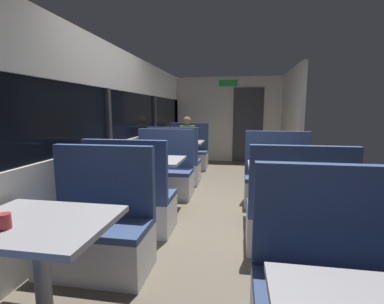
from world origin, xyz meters
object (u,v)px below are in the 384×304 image
at_px(bench_mid_window_facing_entry, 164,176).
at_px(dining_table_mid_window, 150,166).
at_px(dining_table_rear_aisle, 286,174).
at_px(bench_rear_aisle_facing_entry, 277,184).
at_px(seated_passenger, 187,147).
at_px(dining_table_near_window, 39,236).
at_px(bench_far_window_facing_end, 175,166).
at_px(bench_near_window_facing_entry, 98,234).
at_px(bench_rear_aisle_facing_end, 296,221).
at_px(bench_front_aisle_facing_entry, 338,303).
at_px(bench_far_window_facing_entry, 188,155).
at_px(dining_table_far_window, 182,146).
at_px(coffee_cup_primary, 5,221).
at_px(bench_mid_window_facing_end, 132,204).

bearing_deg(bench_mid_window_facing_entry, dining_table_mid_window, -90.00).
bearing_deg(dining_table_rear_aisle, bench_mid_window_facing_entry, 153.32).
bearing_deg(bench_rear_aisle_facing_entry, seated_passenger, 127.46).
bearing_deg(bench_mid_window_facing_entry, dining_table_near_window, -90.00).
bearing_deg(dining_table_mid_window, bench_far_window_facing_end, 90.00).
distance_m(bench_near_window_facing_entry, bench_far_window_facing_end, 3.02).
xyz_separation_m(dining_table_near_window, bench_near_window_facing_entry, (0.00, 0.70, -0.31)).
bearing_deg(seated_passenger, bench_rear_aisle_facing_end, -64.40).
distance_m(bench_far_window_facing_end, bench_front_aisle_facing_entry, 4.04).
relative_size(bench_far_window_facing_entry, bench_rear_aisle_facing_entry, 1.00).
height_order(bench_front_aisle_facing_entry, seated_passenger, seated_passenger).
height_order(dining_table_far_window, bench_far_window_facing_entry, bench_far_window_facing_entry).
xyz_separation_m(bench_mid_window_facing_entry, seated_passenger, (0.00, 2.14, 0.21)).
relative_size(dining_table_near_window, bench_far_window_facing_entry, 0.82).
bearing_deg(bench_near_window_facing_entry, bench_front_aisle_facing_entry, -18.53).
height_order(bench_far_window_facing_end, bench_front_aisle_facing_entry, same).
distance_m(bench_far_window_facing_entry, bench_rear_aisle_facing_end, 4.21).
bearing_deg(bench_far_window_facing_entry, dining_table_far_window, -90.00).
xyz_separation_m(dining_table_mid_window, bench_front_aisle_facing_entry, (1.79, -2.11, -0.31)).
xyz_separation_m(bench_far_window_facing_end, bench_rear_aisle_facing_end, (1.79, -2.41, 0.00)).
bearing_deg(dining_table_rear_aisle, seated_passenger, 120.52).
xyz_separation_m(bench_mid_window_facing_entry, bench_rear_aisle_facing_entry, (1.79, -0.20, 0.00)).
distance_m(bench_rear_aisle_facing_entry, seated_passenger, 2.95).
bearing_deg(bench_rear_aisle_facing_end, bench_mid_window_facing_entry, 138.23).
height_order(dining_table_near_window, bench_far_window_facing_entry, bench_far_window_facing_entry).
bearing_deg(bench_far_window_facing_end, dining_table_mid_window, -90.00).
relative_size(dining_table_near_window, bench_front_aisle_facing_entry, 0.82).
relative_size(bench_mid_window_facing_entry, dining_table_rear_aisle, 1.22).
relative_size(bench_rear_aisle_facing_end, coffee_cup_primary, 12.22).
height_order(bench_mid_window_facing_entry, bench_front_aisle_facing_entry, same).
relative_size(bench_front_aisle_facing_entry, seated_passenger, 0.87).
xyz_separation_m(bench_front_aisle_facing_entry, dining_table_rear_aisle, (0.00, 1.91, 0.31)).
bearing_deg(bench_far_window_facing_entry, coffee_cup_primary, -91.04).
relative_size(bench_mid_window_facing_entry, bench_front_aisle_facing_entry, 1.00).
bearing_deg(bench_front_aisle_facing_entry, bench_rear_aisle_facing_entry, 90.00).
relative_size(dining_table_mid_window, bench_far_window_facing_end, 0.82).
bearing_deg(bench_near_window_facing_entry, bench_mid_window_facing_entry, 90.00).
xyz_separation_m(bench_near_window_facing_entry, bench_mid_window_facing_end, (0.00, 0.81, 0.00)).
relative_size(dining_table_mid_window, dining_table_far_window, 1.00).
bearing_deg(bench_far_window_facing_entry, bench_far_window_facing_end, -90.00).
distance_m(bench_near_window_facing_entry, bench_far_window_facing_entry, 4.42).
height_order(dining_table_near_window, dining_table_rear_aisle, same).
bearing_deg(bench_far_window_facing_entry, bench_front_aisle_facing_entry, -70.37).
distance_m(dining_table_near_window, bench_mid_window_facing_entry, 2.92).
bearing_deg(dining_table_mid_window, dining_table_near_window, -90.00).
height_order(bench_near_window_facing_entry, dining_table_rear_aisle, bench_near_window_facing_entry).
distance_m(bench_mid_window_facing_end, bench_rear_aisle_facing_entry, 2.15).
relative_size(dining_table_mid_window, bench_mid_window_facing_end, 0.82).
bearing_deg(bench_mid_window_facing_entry, bench_far_window_facing_end, 90.00).
bearing_deg(bench_front_aisle_facing_entry, bench_mid_window_facing_end, 141.77).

